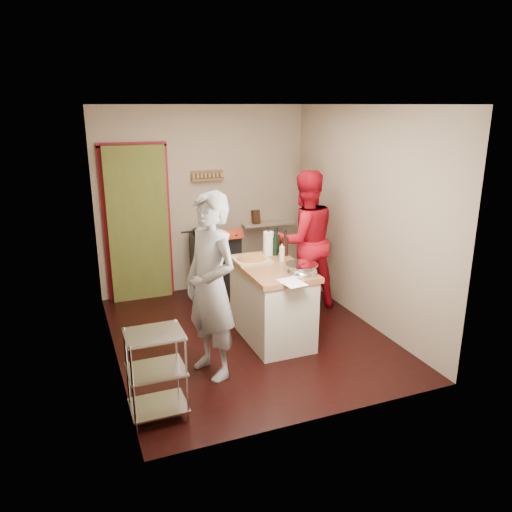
# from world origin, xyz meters

# --- Properties ---
(floor) EXTENTS (3.50, 3.50, 0.00)m
(floor) POSITION_xyz_m (0.00, 0.00, 0.00)
(floor) COLOR black
(floor) RESTS_ON ground
(back_wall) EXTENTS (3.00, 0.44, 2.60)m
(back_wall) POSITION_xyz_m (-0.64, 1.78, 1.13)
(back_wall) COLOR gray
(back_wall) RESTS_ON ground
(left_wall) EXTENTS (0.04, 3.50, 2.60)m
(left_wall) POSITION_xyz_m (-1.50, 0.00, 1.30)
(left_wall) COLOR gray
(left_wall) RESTS_ON ground
(right_wall) EXTENTS (0.04, 3.50, 2.60)m
(right_wall) POSITION_xyz_m (1.50, 0.00, 1.30)
(right_wall) COLOR gray
(right_wall) RESTS_ON ground
(ceiling) EXTENTS (3.00, 3.50, 0.02)m
(ceiling) POSITION_xyz_m (0.00, 0.00, 2.61)
(ceiling) COLOR white
(ceiling) RESTS_ON back_wall
(stove) EXTENTS (0.60, 0.63, 1.00)m
(stove) POSITION_xyz_m (0.05, 1.42, 0.45)
(stove) COLOR black
(stove) RESTS_ON ground
(wire_shelving) EXTENTS (0.48, 0.40, 0.80)m
(wire_shelving) POSITION_xyz_m (-1.28, -1.20, 0.44)
(wire_shelving) COLOR silver
(wire_shelving) RESTS_ON ground
(island) EXTENTS (0.71, 1.32, 1.19)m
(island) POSITION_xyz_m (0.24, -0.15, 0.47)
(island) COLOR beige
(island) RESTS_ON ground
(person_stripe) EXTENTS (0.65, 0.78, 1.84)m
(person_stripe) POSITION_xyz_m (-0.63, -0.67, 0.92)
(person_stripe) COLOR #BABAC0
(person_stripe) RESTS_ON ground
(person_red) EXTENTS (0.89, 0.69, 1.82)m
(person_red) POSITION_xyz_m (1.00, 0.57, 0.91)
(person_red) COLOR #B00B19
(person_red) RESTS_ON ground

